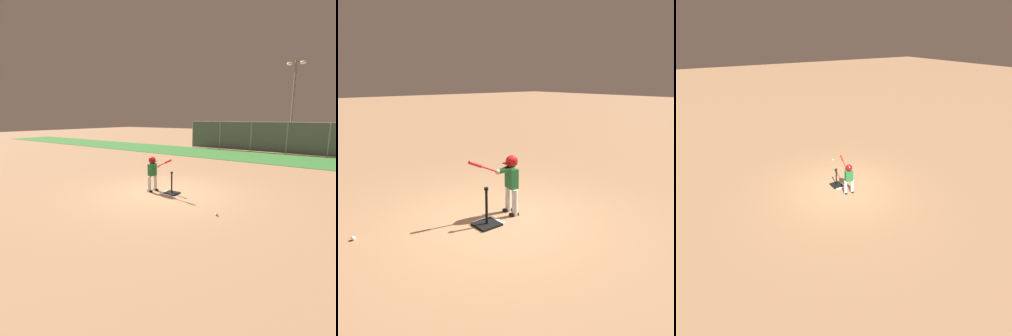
# 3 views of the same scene
# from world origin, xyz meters

# --- Properties ---
(ground_plane) EXTENTS (90.00, 90.00, 0.00)m
(ground_plane) POSITION_xyz_m (0.00, 0.00, 0.00)
(ground_plane) COLOR #99704C
(home_plate) EXTENTS (0.46, 0.46, 0.02)m
(home_plate) POSITION_xyz_m (0.24, 0.01, 0.01)
(home_plate) COLOR white
(home_plate) RESTS_ON ground_plane
(batting_tee) EXTENTS (0.45, 0.41, 0.74)m
(batting_tee) POSITION_xyz_m (0.33, 0.07, 0.10)
(batting_tee) COLOR black
(batting_tee) RESTS_ON ground_plane
(batter_child) EXTENTS (1.01, 0.39, 1.20)m
(batter_child) POSITION_xyz_m (-0.35, -0.07, 0.76)
(batter_child) COLOR silver
(batter_child) RESTS_ON ground_plane
(baseball) EXTENTS (0.07, 0.07, 0.07)m
(baseball) POSITION_xyz_m (2.40, -0.89, 0.04)
(baseball) COLOR white
(baseball) RESTS_ON ground_plane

